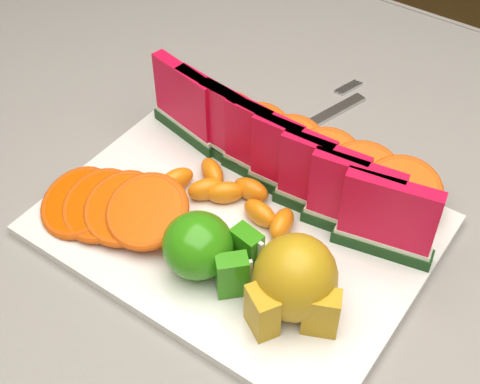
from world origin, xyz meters
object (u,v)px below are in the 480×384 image
object	(u,v)px
apple_cluster	(205,248)
pear_cluster	(295,282)
fork	(318,118)
platter	(238,225)

from	to	relation	value
apple_cluster	pear_cluster	distance (m)	0.10
apple_cluster	fork	xyz separation A→B (m)	(-0.03, 0.28, -0.04)
platter	apple_cluster	bearing A→B (deg)	-81.82
platter	pear_cluster	bearing A→B (deg)	-29.26
apple_cluster	pear_cluster	world-z (taller)	pear_cluster
apple_cluster	fork	bearing A→B (deg)	96.68
platter	pear_cluster	world-z (taller)	pear_cluster
platter	fork	bearing A→B (deg)	96.17
pear_cluster	apple_cluster	bearing A→B (deg)	-172.85
apple_cluster	fork	size ratio (longest dim) A/B	0.56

